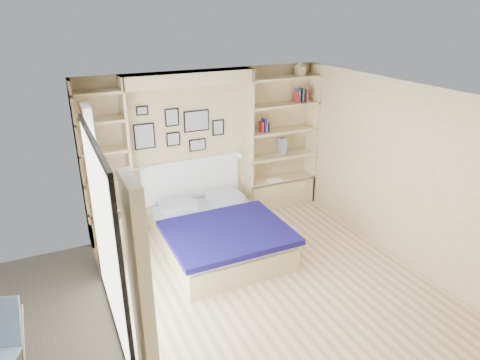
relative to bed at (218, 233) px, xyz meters
name	(u,v)px	position (x,y,z in m)	size (l,w,h in m)	color
ground	(269,283)	(0.28, -1.08, -0.27)	(4.50, 4.50, 0.00)	beige
room_shell	(199,174)	(-0.11, 0.45, 0.81)	(4.50, 4.50, 4.50)	#DABF83
bed	(218,233)	(0.00, 0.00, 0.00)	(1.68, 2.21, 1.07)	#D7C081
photo_gallery	(179,129)	(-0.17, 1.15, 1.33)	(1.48, 0.02, 0.82)	black
reading_lamps	(194,162)	(-0.02, 0.92, 0.83)	(1.92, 0.12, 0.15)	silver
shelf_decor	(270,115)	(1.38, 0.99, 1.43)	(3.51, 0.23, 2.03)	#A51E1E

